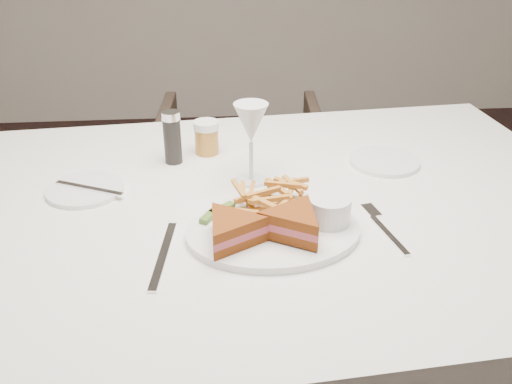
{
  "coord_description": "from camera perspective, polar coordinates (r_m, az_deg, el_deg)",
  "views": [
    {
      "loc": [
        -0.45,
        -1.0,
        1.31
      ],
      "look_at": [
        -0.37,
        -0.04,
        0.8
      ],
      "focal_mm": 40.0,
      "sensor_mm": 36.0,
      "label": 1
    }
  ],
  "objects": [
    {
      "name": "table",
      "position": [
        1.37,
        -0.18,
        -14.8
      ],
      "size": [
        1.52,
        1.08,
        0.75
      ],
      "primitive_type": "cube",
      "rotation": [
        0.0,
        0.0,
        0.08
      ],
      "color": "white",
      "rests_on": "ground"
    },
    {
      "name": "chair_far",
      "position": [
        2.23,
        -1.56,
        1.77
      ],
      "size": [
        0.66,
        0.62,
        0.64
      ],
      "primitive_type": "imported",
      "rotation": [
        0.0,
        0.0,
        3.08
      ],
      "color": "#433429",
      "rests_on": "ground"
    },
    {
      "name": "table_setting",
      "position": [
        1.1,
        0.22,
        -0.34
      ],
      "size": [
        0.82,
        0.59,
        0.18
      ],
      "color": "white",
      "rests_on": "table"
    }
  ]
}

